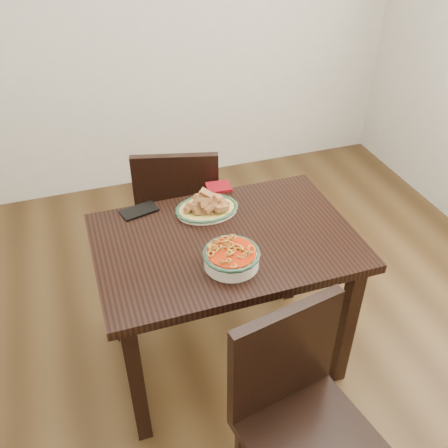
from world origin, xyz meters
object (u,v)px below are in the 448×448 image
object	(u,v)px
fish_plate	(207,203)
chair_near	(298,410)
noodle_bowl	(231,256)
smartphone	(139,211)
chair_far	(178,210)
dining_table	(225,259)

from	to	relation	value
fish_plate	chair_near	bearing A→B (deg)	-86.78
chair_near	noodle_bowl	distance (m)	0.60
smartphone	chair_far	bearing A→B (deg)	37.67
chair_near	smartphone	xyz separation A→B (m)	(-0.34, 0.99, 0.26)
dining_table	fish_plate	world-z (taller)	fish_plate
chair_near	smartphone	bearing A→B (deg)	98.06
chair_far	noodle_bowl	xyz separation A→B (m)	(0.03, -0.78, 0.29)
chair_far	noodle_bowl	size ratio (longest dim) A/B	3.97
dining_table	chair_far	xyz separation A→B (m)	(-0.06, 0.61, -0.14)
dining_table	chair_near	bearing A→B (deg)	-87.15
chair_near	fish_plate	world-z (taller)	chair_near
noodle_bowl	dining_table	bearing A→B (deg)	79.06
chair_near	fish_plate	xyz separation A→B (m)	(-0.05, 0.89, 0.30)
smartphone	noodle_bowl	bearing A→B (deg)	-73.78
dining_table	fish_plate	distance (m)	0.26
smartphone	dining_table	bearing A→B (deg)	-59.08
chair_far	chair_near	xyz separation A→B (m)	(0.09, -1.29, 0.00)
fish_plate	smartphone	distance (m)	0.30
smartphone	fish_plate	bearing A→B (deg)	-31.79
dining_table	chair_near	world-z (taller)	chair_near
dining_table	noodle_bowl	size ratio (longest dim) A/B	4.83
dining_table	smartphone	bearing A→B (deg)	134.87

